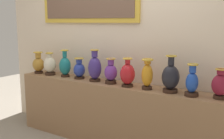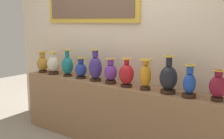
{
  "view_description": "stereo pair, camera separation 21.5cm",
  "coord_description": "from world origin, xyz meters",
  "px_view_note": "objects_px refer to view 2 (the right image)",
  "views": [
    {
      "loc": [
        1.81,
        -2.79,
        1.57
      ],
      "look_at": [
        0.0,
        0.0,
        0.98
      ],
      "focal_mm": 43.69,
      "sensor_mm": 36.0,
      "label": 1
    },
    {
      "loc": [
        1.98,
        -2.66,
        1.57
      ],
      "look_at": [
        0.0,
        0.0,
        0.98
      ],
      "focal_mm": 43.69,
      "sensor_mm": 36.0,
      "label": 2
    }
  ],
  "objects_px": {
    "vase_indigo": "(95,67)",
    "vase_sapphire": "(189,84)",
    "vase_onyx": "(168,78)",
    "vase_ivory": "(53,64)",
    "vase_violet": "(111,73)",
    "vase_teal": "(67,65)",
    "vase_ochre": "(43,63)",
    "vase_crimson": "(126,74)",
    "vase_burgundy": "(218,86)",
    "vase_amber": "(146,75)",
    "vase_cobalt": "(81,69)"
  },
  "relations": [
    {
      "from": "vase_ochre",
      "to": "vase_amber",
      "type": "height_order",
      "value": "vase_amber"
    },
    {
      "from": "vase_teal",
      "to": "vase_onyx",
      "type": "relative_size",
      "value": 0.93
    },
    {
      "from": "vase_ochre",
      "to": "vase_onyx",
      "type": "distance_m",
      "value": 2.05
    },
    {
      "from": "vase_violet",
      "to": "vase_crimson",
      "type": "relative_size",
      "value": 0.93
    },
    {
      "from": "vase_amber",
      "to": "vase_sapphire",
      "type": "height_order",
      "value": "vase_amber"
    },
    {
      "from": "vase_cobalt",
      "to": "vase_teal",
      "type": "bearing_deg",
      "value": -178.88
    },
    {
      "from": "vase_ochre",
      "to": "vase_crimson",
      "type": "relative_size",
      "value": 0.94
    },
    {
      "from": "vase_ivory",
      "to": "vase_indigo",
      "type": "height_order",
      "value": "vase_indigo"
    },
    {
      "from": "vase_teal",
      "to": "vase_amber",
      "type": "distance_m",
      "value": 1.27
    },
    {
      "from": "vase_ochre",
      "to": "vase_crimson",
      "type": "distance_m",
      "value": 1.52
    },
    {
      "from": "vase_ochre",
      "to": "vase_sapphire",
      "type": "xyz_separation_m",
      "value": [
        2.29,
        -0.02,
        0.0
      ]
    },
    {
      "from": "vase_ochre",
      "to": "vase_violet",
      "type": "distance_m",
      "value": 1.28
    },
    {
      "from": "vase_ivory",
      "to": "vase_cobalt",
      "type": "height_order",
      "value": "vase_ivory"
    },
    {
      "from": "vase_ivory",
      "to": "vase_teal",
      "type": "relative_size",
      "value": 0.86
    },
    {
      "from": "vase_indigo",
      "to": "vase_sapphire",
      "type": "relative_size",
      "value": 1.2
    },
    {
      "from": "vase_crimson",
      "to": "vase_amber",
      "type": "relative_size",
      "value": 0.98
    },
    {
      "from": "vase_ochre",
      "to": "vase_ivory",
      "type": "distance_m",
      "value": 0.24
    },
    {
      "from": "vase_cobalt",
      "to": "vase_amber",
      "type": "height_order",
      "value": "vase_amber"
    },
    {
      "from": "vase_cobalt",
      "to": "vase_amber",
      "type": "distance_m",
      "value": 1.02
    },
    {
      "from": "vase_crimson",
      "to": "vase_burgundy",
      "type": "xyz_separation_m",
      "value": [
        1.02,
        0.04,
        -0.01
      ]
    },
    {
      "from": "vase_crimson",
      "to": "vase_ivory",
      "type": "bearing_deg",
      "value": 179.38
    },
    {
      "from": "vase_onyx",
      "to": "vase_sapphire",
      "type": "distance_m",
      "value": 0.24
    },
    {
      "from": "vase_ivory",
      "to": "vase_teal",
      "type": "bearing_deg",
      "value": 4.83
    },
    {
      "from": "vase_ivory",
      "to": "vase_sapphire",
      "type": "xyz_separation_m",
      "value": [
        2.05,
        -0.02,
        -0.0
      ]
    },
    {
      "from": "vase_ivory",
      "to": "vase_cobalt",
      "type": "distance_m",
      "value": 0.52
    },
    {
      "from": "vase_onyx",
      "to": "vase_violet",
      "type": "bearing_deg",
      "value": 179.74
    },
    {
      "from": "vase_ochre",
      "to": "vase_amber",
      "type": "xyz_separation_m",
      "value": [
        1.78,
        -0.01,
        0.03
      ]
    },
    {
      "from": "vase_indigo",
      "to": "vase_sapphire",
      "type": "bearing_deg",
      "value": -1.63
    },
    {
      "from": "vase_teal",
      "to": "vase_burgundy",
      "type": "relative_size",
      "value": 1.23
    },
    {
      "from": "vase_violet",
      "to": "vase_onyx",
      "type": "height_order",
      "value": "vase_onyx"
    },
    {
      "from": "vase_teal",
      "to": "vase_ochre",
      "type": "bearing_deg",
      "value": -177.65
    },
    {
      "from": "vase_indigo",
      "to": "vase_teal",
      "type": "bearing_deg",
      "value": 179.3
    },
    {
      "from": "vase_indigo",
      "to": "vase_crimson",
      "type": "height_order",
      "value": "vase_indigo"
    },
    {
      "from": "vase_ivory",
      "to": "vase_burgundy",
      "type": "relative_size",
      "value": 1.06
    },
    {
      "from": "vase_sapphire",
      "to": "vase_ivory",
      "type": "bearing_deg",
      "value": 179.46
    },
    {
      "from": "vase_violet",
      "to": "vase_burgundy",
      "type": "height_order",
      "value": "vase_violet"
    },
    {
      "from": "vase_ivory",
      "to": "vase_ochre",
      "type": "bearing_deg",
      "value": 179.54
    },
    {
      "from": "vase_indigo",
      "to": "vase_amber",
      "type": "distance_m",
      "value": 0.75
    },
    {
      "from": "vase_violet",
      "to": "vase_amber",
      "type": "height_order",
      "value": "vase_amber"
    },
    {
      "from": "vase_indigo",
      "to": "vase_onyx",
      "type": "xyz_separation_m",
      "value": [
        1.02,
        -0.01,
        -0.01
      ]
    },
    {
      "from": "vase_teal",
      "to": "vase_indigo",
      "type": "distance_m",
      "value": 0.52
    },
    {
      "from": "vase_cobalt",
      "to": "vase_indigo",
      "type": "xyz_separation_m",
      "value": [
        0.27,
        -0.01,
        0.05
      ]
    },
    {
      "from": "vase_ivory",
      "to": "vase_onyx",
      "type": "bearing_deg",
      "value": 0.16
    },
    {
      "from": "vase_violet",
      "to": "vase_onyx",
      "type": "relative_size",
      "value": 0.78
    },
    {
      "from": "vase_indigo",
      "to": "vase_ivory",
      "type": "bearing_deg",
      "value": -178.8
    },
    {
      "from": "vase_indigo",
      "to": "vase_violet",
      "type": "xyz_separation_m",
      "value": [
        0.25,
        -0.01,
        -0.04
      ]
    },
    {
      "from": "vase_ivory",
      "to": "vase_onyx",
      "type": "height_order",
      "value": "vase_onyx"
    },
    {
      "from": "vase_ivory",
      "to": "vase_indigo",
      "type": "bearing_deg",
      "value": 1.2
    },
    {
      "from": "vase_onyx",
      "to": "vase_burgundy",
      "type": "xyz_separation_m",
      "value": [
        0.5,
        0.02,
        -0.02
      ]
    },
    {
      "from": "vase_onyx",
      "to": "vase_ivory",
      "type": "bearing_deg",
      "value": -179.84
    }
  ]
}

